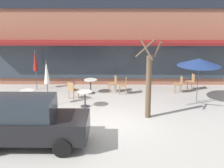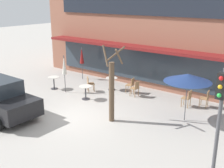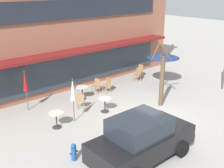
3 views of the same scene
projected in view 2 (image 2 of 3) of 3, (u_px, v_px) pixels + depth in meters
name	position (u px, v px, depth m)	size (l,w,h in m)	color
ground_plane	(72.00, 116.00, 13.25)	(80.00, 80.00, 0.00)	#ADA8A0
building_facade	(172.00, 26.00, 19.76)	(16.50, 9.10, 6.82)	#935B47
cafe_table_near_wall	(86.00, 90.00, 15.35)	(0.70, 0.70, 0.76)	#333338
cafe_table_streetside	(112.00, 82.00, 16.92)	(0.70, 0.70, 0.76)	#333338
cafe_table_by_tree	(54.00, 81.00, 17.09)	(0.70, 0.70, 0.76)	#333338
patio_umbrella_green_folded	(64.00, 65.00, 16.20)	(0.28, 0.28, 2.20)	#4C4C51
patio_umbrella_cream_folded	(188.00, 78.00, 12.26)	(2.10, 2.10, 2.20)	#4C4C51
patio_umbrella_corner_open	(82.00, 56.00, 18.86)	(0.28, 0.28, 2.20)	#4C4C51
cafe_chair_0	(131.00, 84.00, 16.39)	(0.47, 0.47, 0.89)	#9E754C
cafe_chair_1	(188.00, 97.00, 14.25)	(0.41, 0.41, 0.89)	#9E754C
cafe_chair_2	(206.00, 98.00, 14.20)	(0.45, 0.45, 0.89)	#9E754C
cafe_chair_3	(90.00, 83.00, 16.64)	(0.56, 0.56, 0.89)	#9E754C
cafe_chair_4	(135.00, 88.00, 15.79)	(0.42, 0.42, 0.89)	#9E754C
street_tree	(112.00, 88.00, 12.36)	(1.05, 1.03, 3.45)	brown
traffic_light_pole	(220.00, 105.00, 8.46)	(0.26, 0.44, 3.40)	#47474C
fire_hydrant	(7.00, 92.00, 15.61)	(0.36, 0.20, 0.71)	#1E4C8C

